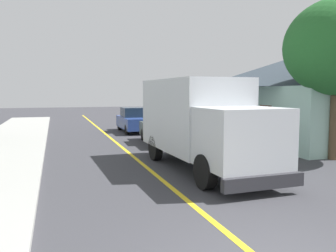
{
  "coord_description": "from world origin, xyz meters",
  "views": [
    {
      "loc": [
        -3.14,
        -4.24,
        2.75
      ],
      "look_at": [
        1.11,
        8.88,
        1.4
      ],
      "focal_mm": 37.67,
      "sensor_mm": 36.0,
      "label": 1
    }
  ],
  "objects": [
    {
      "name": "centre_line_yellow",
      "position": [
        0.0,
        10.0,
        0.0
      ],
      "size": [
        0.16,
        56.0,
        0.01
      ],
      "primitive_type": "cube",
      "color": "gold",
      "rests_on": "ground"
    },
    {
      "name": "box_truck",
      "position": [
        1.81,
        7.3,
        1.77
      ],
      "size": [
        2.66,
        7.26,
        3.2
      ],
      "color": "silver",
      "rests_on": "ground"
    },
    {
      "name": "parked_car_near",
      "position": [
        2.36,
        13.59,
        0.79
      ],
      "size": [
        2.01,
        4.48,
        1.67
      ],
      "color": "#4C564C",
      "rests_on": "ground"
    },
    {
      "name": "parked_van_across",
      "position": [
        5.2,
        11.66,
        0.79
      ],
      "size": [
        1.82,
        4.41,
        1.67
      ],
      "color": "silver",
      "rests_on": "ground"
    },
    {
      "name": "parked_car_mid",
      "position": [
        2.06,
        19.31,
        0.79
      ],
      "size": [
        1.82,
        4.41,
        1.67
      ],
      "color": "#2D4793",
      "rests_on": "ground"
    }
  ]
}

